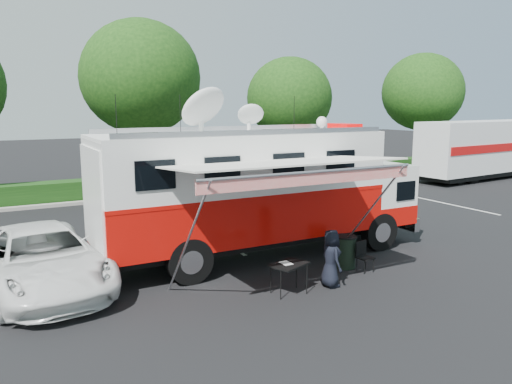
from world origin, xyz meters
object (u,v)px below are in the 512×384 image
Objects in this scene: white_suv at (44,289)px; trash_bin at (346,252)px; folding_table at (289,265)px; semi_trailer at (490,148)px; command_truck at (261,189)px.

trash_bin is (7.72, -2.23, 0.46)m from white_suv.
folding_table is 2.66m from trash_bin.
semi_trailer is (21.51, 10.75, 1.17)m from folding_table.
folding_table is at bearing -106.54° from command_truck.
trash_bin reaches higher than folding_table.
command_truck is at bearing 73.46° from folding_table.
trash_bin is at bearing -22.48° from white_suv.
white_suv is (-6.14, 0.15, -2.07)m from command_truck.
trash_bin is 21.46m from semi_trailer.
command_truck is 22.02m from semi_trailer.
white_suv is 6.11× the size of trash_bin.
command_truck is 0.85× the size of semi_trailer.
command_truck is at bearing -159.45° from semi_trailer.
folding_table is (5.24, -3.17, 0.72)m from white_suv.
command_truck is 6.48m from white_suv.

